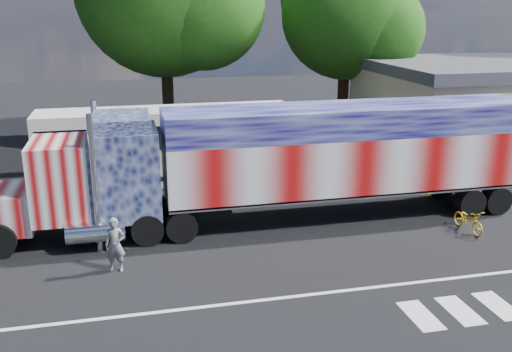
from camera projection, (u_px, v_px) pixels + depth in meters
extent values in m
plane|color=black|center=(276.00, 254.00, 19.41)|extent=(100.00, 100.00, 0.00)
cube|color=silver|center=(302.00, 296.00, 16.61)|extent=(30.00, 0.15, 0.01)
cube|color=silver|center=(420.00, 316.00, 15.54)|extent=(0.70, 1.60, 0.01)
cube|color=silver|center=(460.00, 310.00, 15.80)|extent=(0.70, 1.60, 0.01)
cube|color=silver|center=(498.00, 306.00, 16.06)|extent=(0.70, 1.60, 0.01)
cube|color=black|center=(97.00, 216.00, 20.72)|extent=(9.80, 1.09, 0.33)
cube|color=#CB7D7F|center=(62.00, 178.00, 20.04)|extent=(1.96, 2.72, 2.72)
cube|color=black|center=(32.00, 167.00, 19.70)|extent=(0.07, 2.29, 0.98)
cube|color=#4A5380|center=(125.00, 171.00, 20.49)|extent=(2.39, 2.72, 3.16)
cube|color=#4A5380|center=(121.00, 122.00, 19.97)|extent=(1.96, 2.61, 0.54)
cylinder|color=silver|center=(98.00, 163.00, 21.61)|extent=(0.22, 0.22, 4.79)
cylinder|color=silver|center=(95.00, 185.00, 18.93)|extent=(0.22, 0.22, 4.79)
cylinder|color=silver|center=(98.00, 205.00, 22.05)|extent=(1.96, 0.72, 0.72)
cylinder|color=silver|center=(96.00, 232.00, 19.41)|extent=(1.96, 0.72, 0.72)
cylinder|color=black|center=(11.00, 216.00, 21.20)|extent=(1.20, 0.38, 1.20)
cylinder|color=black|center=(147.00, 229.00, 20.08)|extent=(1.13, 0.60, 1.13)
cylinder|color=black|center=(145.00, 207.00, 22.22)|extent=(1.13, 0.60, 1.13)
cylinder|color=black|center=(181.00, 226.00, 20.34)|extent=(1.13, 0.60, 1.13)
cylinder|color=black|center=(175.00, 205.00, 22.48)|extent=(1.13, 0.60, 1.13)
cube|color=black|center=(350.00, 190.00, 22.76)|extent=(14.15, 1.20, 0.33)
cube|color=#DF8181|center=(351.00, 160.00, 22.40)|extent=(14.59, 2.83, 2.18)
cube|color=#4A4A98|center=(353.00, 119.00, 21.94)|extent=(14.59, 2.83, 1.09)
cube|color=silver|center=(350.00, 186.00, 22.72)|extent=(14.59, 2.83, 0.13)
cylinder|color=black|center=(470.00, 202.00, 22.84)|extent=(1.13, 0.60, 1.13)
cylinder|color=black|center=(439.00, 185.00, 24.98)|extent=(1.13, 0.60, 1.13)
cylinder|color=black|center=(496.00, 200.00, 23.10)|extent=(1.13, 0.60, 1.13)
cylinder|color=black|center=(464.00, 183.00, 25.24)|extent=(1.13, 0.60, 1.13)
cube|color=silver|center=(168.00, 145.00, 27.17)|extent=(11.95, 2.59, 3.48)
cube|color=black|center=(167.00, 132.00, 26.99)|extent=(11.55, 2.65, 1.10)
cube|color=black|center=(169.00, 171.00, 27.55)|extent=(11.95, 2.59, 0.25)
cube|color=black|center=(35.00, 149.00, 25.84)|extent=(0.06, 2.29, 1.39)
cylinder|color=black|center=(70.00, 184.00, 25.40)|extent=(1.00, 0.30, 1.00)
cylinder|color=black|center=(74.00, 169.00, 27.72)|extent=(1.00, 0.30, 1.00)
cylinder|color=black|center=(234.00, 173.00, 27.02)|extent=(1.00, 0.30, 1.00)
cylinder|color=black|center=(225.00, 160.00, 29.34)|extent=(1.00, 0.30, 1.00)
cylinder|color=black|center=(253.00, 172.00, 27.21)|extent=(1.00, 0.30, 1.00)
cylinder|color=black|center=(242.00, 159.00, 29.53)|extent=(1.00, 0.30, 1.00)
cube|color=#1E5926|center=(489.00, 132.00, 26.89)|extent=(1.60, 0.08, 1.20)
imported|color=slate|center=(115.00, 245.00, 17.96)|extent=(0.73, 0.56, 1.76)
imported|color=gold|center=(468.00, 220.00, 21.26)|extent=(0.69, 1.72, 0.89)
cylinder|color=black|center=(343.00, 89.00, 36.05)|extent=(0.70, 0.70, 6.10)
sphere|color=#215313|center=(346.00, 14.00, 34.74)|extent=(7.93, 7.93, 7.93)
sphere|color=#215313|center=(378.00, 29.00, 34.22)|extent=(5.55, 5.55, 5.55)
cylinder|color=black|center=(167.00, 82.00, 34.75)|extent=(0.70, 0.70, 7.27)
sphere|color=#215313|center=(202.00, 7.00, 32.49)|extent=(7.19, 7.19, 7.19)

